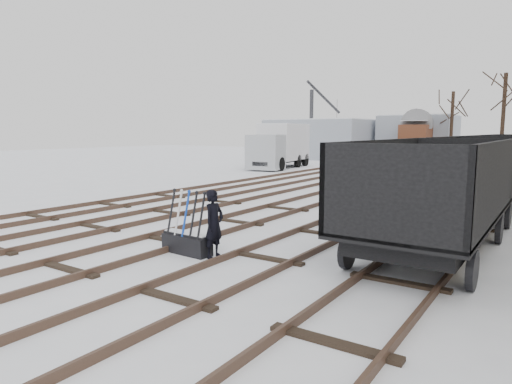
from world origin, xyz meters
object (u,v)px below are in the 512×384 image
Objects in this scene: worker at (214,224)px; panel_van at (388,153)px; ground_frame at (187,242)px; freight_wagon_a at (432,212)px; box_van_wagon at (416,138)px; crane at (312,139)px; lorry at (280,145)px.

worker is 0.33× the size of panel_van.
ground_frame is 5.77m from freight_wagon_a.
panel_van is (-9.76, 27.10, 0.02)m from freight_wagon_a.
crane reaches higher than box_van_wagon.
worker is at bearing -85.54° from panel_van.
worker is 0.20× the size of lorry.
panel_van is at bearing 102.78° from ground_frame.
freight_wagon_a is at bearing -76.44° from panel_van.
ground_frame is at bearing -88.40° from box_van_wagon.
ground_frame is at bearing 96.09° from worker.
lorry reaches higher than freight_wagon_a.
freight_wagon_a is at bearing -79.71° from box_van_wagon.
lorry is at bearing -123.22° from box_van_wagon.
worker is 5.05m from freight_wagon_a.
box_van_wagon is at bearing 105.25° from freight_wagon_a.
panel_van is (-5.69, 30.07, 0.26)m from worker.
ground_frame is 0.29× the size of box_van_wagon.
crane is (-2.92, 11.26, 0.30)m from lorry.
box_van_wagon is 5.89m from panel_van.
ground_frame is at bearing -147.53° from freight_wagon_a.
freight_wagon_a is 34.03m from box_van_wagon.
crane reaches higher than ground_frame.
ground_frame is at bearing -43.48° from crane.
crane is at bearing 150.32° from panel_van.
box_van_wagon is at bearing 75.62° from panel_van.
panel_van is at bearing 9.21° from worker.
ground_frame is at bearing -86.96° from panel_van.
worker is at bearing -42.35° from crane.
lorry is 11.64m from crane.
box_van_wagon is 0.66× the size of lorry.
box_van_wagon reaches higher than panel_van.
lorry is at bearing 128.87° from freight_wagon_a.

